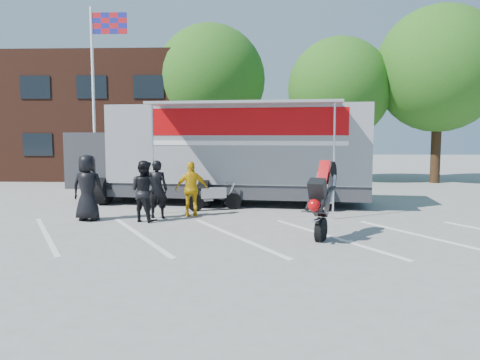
# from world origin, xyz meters

# --- Properties ---
(ground) EXTENTS (100.00, 100.00, 0.00)m
(ground) POSITION_xyz_m (0.00, 0.00, 0.00)
(ground) COLOR gray
(ground) RESTS_ON ground
(parking_bay_lines) EXTENTS (18.09, 13.33, 0.01)m
(parking_bay_lines) POSITION_xyz_m (0.00, 1.00, 0.01)
(parking_bay_lines) COLOR white
(parking_bay_lines) RESTS_ON ground
(office_building) EXTENTS (18.00, 8.00, 7.00)m
(office_building) POSITION_xyz_m (-10.00, 18.00, 3.50)
(office_building) COLOR #4D2518
(office_building) RESTS_ON ground
(flagpole) EXTENTS (1.61, 0.12, 8.00)m
(flagpole) POSITION_xyz_m (-6.24, 10.00, 5.05)
(flagpole) COLOR white
(flagpole) RESTS_ON ground
(tree_left) EXTENTS (6.12, 6.12, 8.64)m
(tree_left) POSITION_xyz_m (-2.00, 16.00, 5.57)
(tree_left) COLOR #382314
(tree_left) RESTS_ON ground
(tree_mid) EXTENTS (5.44, 5.44, 7.68)m
(tree_mid) POSITION_xyz_m (5.00, 15.00, 4.94)
(tree_mid) COLOR #382314
(tree_mid) RESTS_ON ground
(tree_right) EXTENTS (6.46, 6.46, 9.12)m
(tree_right) POSITION_xyz_m (10.00, 14.50, 5.88)
(tree_right) COLOR #382314
(tree_right) RESTS_ON ground
(transporter_truck) EXTENTS (11.78, 6.71, 3.57)m
(transporter_truck) POSITION_xyz_m (-0.47, 6.69, 0.00)
(transporter_truck) COLOR gray
(transporter_truck) RESTS_ON ground
(parked_motorcycle) EXTENTS (1.98, 1.23, 0.99)m
(parked_motorcycle) POSITION_xyz_m (-0.72, 5.00, 0.00)
(parked_motorcycle) COLOR #B0B0B5
(parked_motorcycle) RESTS_ON ground
(stunt_bike_rider) EXTENTS (1.47, 1.96, 2.08)m
(stunt_bike_rider) POSITION_xyz_m (2.49, 1.18, 0.00)
(stunt_bike_rider) COLOR black
(stunt_bike_rider) RESTS_ON ground
(spectator_leather_a) EXTENTS (1.00, 0.70, 1.95)m
(spectator_leather_a) POSITION_xyz_m (-4.25, 3.00, 0.97)
(spectator_leather_a) COLOR black
(spectator_leather_a) RESTS_ON ground
(spectator_leather_b) EXTENTS (0.65, 0.43, 1.76)m
(spectator_leather_b) POSITION_xyz_m (-2.32, 3.50, 0.88)
(spectator_leather_b) COLOR black
(spectator_leather_b) RESTS_ON ground
(spectator_leather_c) EXTENTS (1.06, 0.97, 1.78)m
(spectator_leather_c) POSITION_xyz_m (-2.58, 2.94, 0.89)
(spectator_leather_c) COLOR black
(spectator_leather_c) RESTS_ON ground
(spectator_hivis) EXTENTS (1.06, 0.61, 1.70)m
(spectator_hivis) POSITION_xyz_m (-1.32, 3.84, 0.85)
(spectator_hivis) COLOR #DEA80B
(spectator_hivis) RESTS_ON ground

